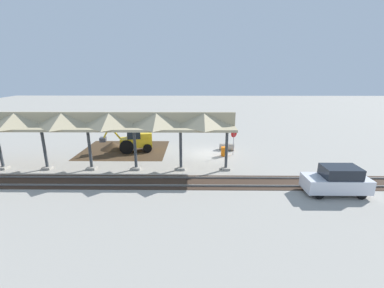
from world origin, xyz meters
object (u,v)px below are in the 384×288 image
at_px(stop_sign, 234,137).
at_px(concrete_pipe, 227,147).
at_px(traffic_barrel, 224,151).
at_px(backhoe, 135,139).
at_px(distant_parked_car, 337,181).

height_order(stop_sign, concrete_pipe, stop_sign).
height_order(concrete_pipe, traffic_barrel, traffic_barrel).
xyz_separation_m(stop_sign, concrete_pipe, (0.41, -1.64, -1.50)).
xyz_separation_m(stop_sign, traffic_barrel, (0.96, 0.30, -1.41)).
bearing_deg(backhoe, distant_parked_car, 149.19).
height_order(backhoe, distant_parked_car, backhoe).
height_order(backhoe, concrete_pipe, backhoe).
relative_size(backhoe, distant_parked_car, 1.26).
relative_size(backhoe, concrete_pipe, 3.18).
xyz_separation_m(backhoe, traffic_barrel, (-9.02, 1.41, -0.82)).
relative_size(backhoe, traffic_barrel, 5.88).
relative_size(distant_parked_car, traffic_barrel, 4.68).
distance_m(stop_sign, traffic_barrel, 1.73).
relative_size(stop_sign, backhoe, 0.49).
height_order(stop_sign, backhoe, backhoe).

